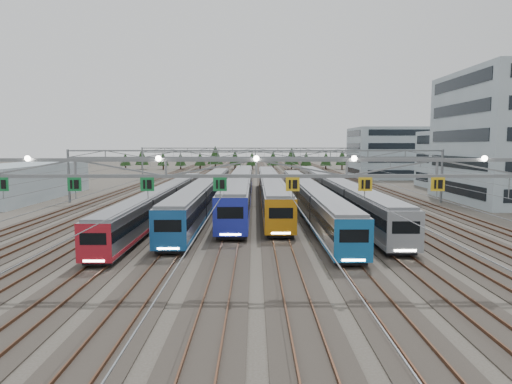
{
  "coord_description": "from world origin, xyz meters",
  "views": [
    {
      "loc": [
        -0.09,
        -28.2,
        8.77
      ],
      "look_at": [
        0.04,
        21.93,
        3.5
      ],
      "focal_mm": 32.0,
      "sensor_mm": 36.0,
      "label": 1
    }
  ],
  "objects_px": {
    "train_a": "(167,199)",
    "depot_bldg_north": "(395,153)",
    "train_c": "(240,188)",
    "train_e": "(308,196)",
    "train_d": "(270,188)",
    "gantry_mid": "(255,160)",
    "depot_bldg_mid": "(464,160)",
    "gantry_far": "(255,154)",
    "west_shed": "(24,181)",
    "train_f": "(332,189)",
    "gantry_near": "(256,172)",
    "train_b": "(207,192)"
  },
  "relations": [
    {
      "from": "train_c",
      "to": "depot_bldg_mid",
      "type": "xyz_separation_m",
      "value": [
        43.58,
        22.49,
        3.38
      ]
    },
    {
      "from": "train_d",
      "to": "depot_bldg_mid",
      "type": "distance_m",
      "value": 44.88
    },
    {
      "from": "train_a",
      "to": "gantry_near",
      "type": "distance_m",
      "value": 31.57
    },
    {
      "from": "train_f",
      "to": "west_shed",
      "type": "xyz_separation_m",
      "value": [
        -48.69,
        6.49,
        0.68
      ]
    },
    {
      "from": "gantry_mid",
      "to": "west_shed",
      "type": "bearing_deg",
      "value": 172.02
    },
    {
      "from": "gantry_far",
      "to": "gantry_mid",
      "type": "bearing_deg",
      "value": -90.0
    },
    {
      "from": "train_f",
      "to": "train_d",
      "type": "bearing_deg",
      "value": 171.6
    },
    {
      "from": "gantry_mid",
      "to": "train_a",
      "type": "bearing_deg",
      "value": -135.48
    },
    {
      "from": "train_f",
      "to": "depot_bldg_north",
      "type": "distance_m",
      "value": 58.35
    },
    {
      "from": "train_d",
      "to": "depot_bldg_north",
      "type": "relative_size",
      "value": 2.55
    },
    {
      "from": "train_a",
      "to": "train_b",
      "type": "relative_size",
      "value": 0.92
    },
    {
      "from": "train_d",
      "to": "train_f",
      "type": "bearing_deg",
      "value": -8.4
    },
    {
      "from": "train_f",
      "to": "gantry_near",
      "type": "relative_size",
      "value": 1.18
    },
    {
      "from": "gantry_mid",
      "to": "west_shed",
      "type": "distance_m",
      "value": 37.97
    },
    {
      "from": "train_c",
      "to": "train_d",
      "type": "bearing_deg",
      "value": 8.96
    },
    {
      "from": "gantry_far",
      "to": "train_e",
      "type": "bearing_deg",
      "value": -82.96
    },
    {
      "from": "train_d",
      "to": "train_a",
      "type": "bearing_deg",
      "value": -140.45
    },
    {
      "from": "depot_bldg_mid",
      "to": "west_shed",
      "type": "bearing_deg",
      "value": -168.09
    },
    {
      "from": "train_a",
      "to": "train_f",
      "type": "distance_m",
      "value": 24.55
    },
    {
      "from": "train_a",
      "to": "train_b",
      "type": "distance_m",
      "value": 7.34
    },
    {
      "from": "gantry_near",
      "to": "gantry_mid",
      "type": "distance_m",
      "value": 40.12
    },
    {
      "from": "train_e",
      "to": "gantry_mid",
      "type": "distance_m",
      "value": 12.53
    },
    {
      "from": "train_a",
      "to": "depot_bldg_north",
      "type": "height_order",
      "value": "depot_bldg_north"
    },
    {
      "from": "gantry_mid",
      "to": "train_c",
      "type": "bearing_deg",
      "value": -164.42
    },
    {
      "from": "train_f",
      "to": "gantry_mid",
      "type": "relative_size",
      "value": 1.18
    },
    {
      "from": "train_f",
      "to": "gantry_near",
      "type": "xyz_separation_m",
      "value": [
        -11.3,
        -38.87,
        4.97
      ]
    },
    {
      "from": "west_shed",
      "to": "train_b",
      "type": "bearing_deg",
      "value": -18.92
    },
    {
      "from": "train_b",
      "to": "depot_bldg_mid",
      "type": "relative_size",
      "value": 3.58
    },
    {
      "from": "train_d",
      "to": "gantry_near",
      "type": "xyz_separation_m",
      "value": [
        -2.3,
        -40.2,
        4.91
      ]
    },
    {
      "from": "train_b",
      "to": "west_shed",
      "type": "bearing_deg",
      "value": 161.08
    },
    {
      "from": "train_c",
      "to": "gantry_mid",
      "type": "bearing_deg",
      "value": 15.58
    },
    {
      "from": "train_c",
      "to": "depot_bldg_mid",
      "type": "height_order",
      "value": "depot_bldg_mid"
    },
    {
      "from": "train_a",
      "to": "train_c",
      "type": "bearing_deg",
      "value": 49.23
    },
    {
      "from": "train_b",
      "to": "train_f",
      "type": "bearing_deg",
      "value": 12.6
    },
    {
      "from": "gantry_near",
      "to": "gantry_far",
      "type": "bearing_deg",
      "value": 89.97
    },
    {
      "from": "train_f",
      "to": "depot_bldg_mid",
      "type": "relative_size",
      "value": 4.17
    },
    {
      "from": "train_c",
      "to": "train_e",
      "type": "relative_size",
      "value": 1.01
    },
    {
      "from": "train_b",
      "to": "train_e",
      "type": "height_order",
      "value": "train_b"
    },
    {
      "from": "train_d",
      "to": "gantry_mid",
      "type": "distance_m",
      "value": 4.77
    },
    {
      "from": "gantry_far",
      "to": "train_a",
      "type": "bearing_deg",
      "value": -101.35
    },
    {
      "from": "train_e",
      "to": "depot_bldg_mid",
      "type": "distance_m",
      "value": 46.91
    },
    {
      "from": "gantry_near",
      "to": "west_shed",
      "type": "bearing_deg",
      "value": 129.49
    },
    {
      "from": "train_c",
      "to": "gantry_far",
      "type": "relative_size",
      "value": 1.0
    },
    {
      "from": "train_f",
      "to": "gantry_far",
      "type": "bearing_deg",
      "value": 103.67
    },
    {
      "from": "train_d",
      "to": "gantry_near",
      "type": "relative_size",
      "value": 0.99
    },
    {
      "from": "train_a",
      "to": "train_d",
      "type": "relative_size",
      "value": 0.94
    },
    {
      "from": "train_b",
      "to": "train_e",
      "type": "xyz_separation_m",
      "value": [
        13.5,
        -4.36,
        -0.07
      ]
    },
    {
      "from": "train_f",
      "to": "gantry_far",
      "type": "height_order",
      "value": "gantry_far"
    },
    {
      "from": "gantry_mid",
      "to": "train_d",
      "type": "bearing_deg",
      "value": 2.08
    },
    {
      "from": "gantry_far",
      "to": "depot_bldg_north",
      "type": "xyz_separation_m",
      "value": [
        36.64,
        6.1,
        0.13
      ]
    }
  ]
}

